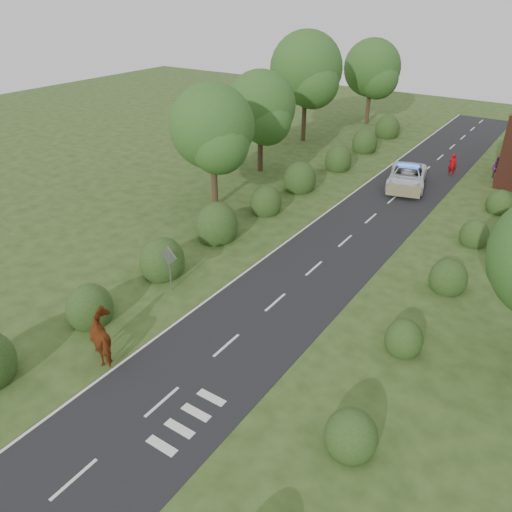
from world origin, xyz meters
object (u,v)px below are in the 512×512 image
Objects in this scene: police_van at (407,177)px; road_sign at (169,262)px; pedestrian_red at (452,165)px; cow at (106,339)px; pedestrian_purple at (497,167)px.

road_sign is at bearing -117.12° from police_van.
road_sign is 26.69m from pedestrian_red.
road_sign is 5.47m from cow.
pedestrian_purple is (10.15, 27.16, -0.81)m from road_sign.
pedestrian_purple is at bearing 35.18° from police_van.
cow is (1.25, -5.25, -0.84)m from road_sign.
police_van is at bearing 66.12° from pedestrian_purple.
police_van is (4.90, 21.09, -0.84)m from road_sign.
police_van is at bearing -166.83° from cow.
road_sign is 1.50× the size of pedestrian_purple.
road_sign reaches higher than police_van.
police_van is (3.65, 26.34, -0.01)m from cow.
pedestrian_purple is at bearing 69.51° from road_sign.
road_sign is 21.67m from police_van.
pedestrian_red is at bearing 74.69° from road_sign.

